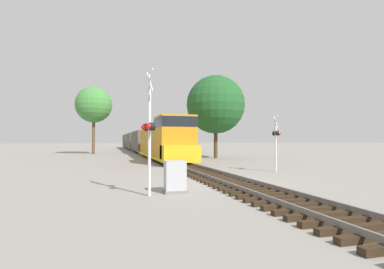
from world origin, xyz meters
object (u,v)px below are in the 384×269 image
Objects in this scene: freight_train at (140,141)px; relay_cabinet at (175,177)px; crossing_signal_near at (149,128)px; tree_far_right at (216,105)px; crossing_signal_far at (276,137)px; tree_mid_background at (94,105)px.

relay_cabinet is at bearing -94.15° from freight_train.
relay_cabinet is (1.10, 0.38, -1.94)m from crossing_signal_near.
relay_cabinet is at bearing -114.45° from tree_far_right.
freight_train is at bearing 106.31° from tree_far_right.
freight_train reaches higher than crossing_signal_far.
crossing_signal_near is (-4.21, -43.28, 0.71)m from freight_train.
crossing_signal_near is at bearing -160.91° from relay_cabinet.
crossing_signal_near is 1.28× the size of crossing_signal_far.
relay_cabinet is (-8.23, -5.95, -1.66)m from crossing_signal_far.
crossing_signal_far is at bearing 35.84° from relay_cabinet.
freight_train is 43.49m from crossing_signal_near.
tree_far_right is (1.30, 15.01, 3.93)m from crossing_signal_far.
relay_cabinet is at bearing 140.86° from crossing_signal_far.
tree_far_right is at bearing -46.45° from tree_mid_background.
crossing_signal_far is (9.33, 6.33, -0.28)m from crossing_signal_near.
tree_mid_background is at bearing -137.26° from freight_train.
crossing_signal_near is at bearing -95.55° from freight_train.
freight_train is at bearing 166.90° from crossing_signal_near.
freight_train is 11.87m from tree_mid_background.
tree_far_right reaches higher than freight_train.
tree_far_right reaches higher than crossing_signal_near.
tree_far_right is at bearing 65.55° from relay_cabinet.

